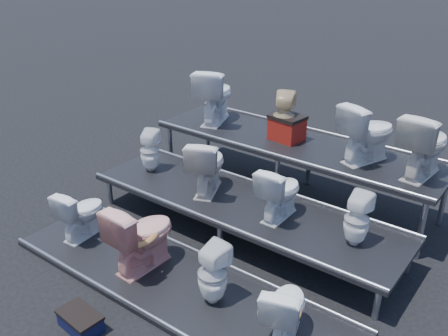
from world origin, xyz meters
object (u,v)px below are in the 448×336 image
Objects in this scene: toilet_4 at (150,151)px; toilet_5 at (207,165)px; red_crate at (287,129)px; toilet_8 at (215,95)px; toilet_9 at (284,116)px; toilet_2 at (213,274)px; toilet_0 at (81,212)px; toilet_10 at (368,132)px; step_stool at (81,322)px; toilet_11 at (425,144)px; toilet_6 at (280,192)px; toilet_3 at (285,309)px; toilet_7 at (357,219)px; toilet_1 at (142,235)px.

toilet_4 is 1.04m from toilet_5.
toilet_5 is at bearing -99.77° from red_crate.
toilet_9 is (1.24, 0.00, -0.08)m from toilet_8.
toilet_4 is at bearing -23.22° from toilet_5.
toilet_5 is at bearing -44.89° from toilet_2.
toilet_0 is at bearing 70.80° from toilet_4.
toilet_5 reaches higher than red_crate.
toilet_8 is 1.09× the size of toilet_10.
toilet_10 is 4.06m from step_stool.
toilet_11 is 1.85× the size of red_crate.
toilet_8 reaches higher than toilet_0.
toilet_11 is at bearing -158.61° from toilet_10.
toilet_0 is 1.35m from toilet_4.
toilet_0 is 0.99× the size of toilet_6.
toilet_0 is 1.09× the size of toilet_4.
toilet_3 is 1.08× the size of toilet_7.
toilet_11 is (0.71, 0.00, 0.01)m from toilet_10.
toilet_7 is 0.78× the size of toilet_10.
toilet_1 is at bearing 33.73° from toilet_7.
toilet_3 is at bearing -51.66° from red_crate.
red_crate is (1.39, 2.61, 0.63)m from toilet_0.
toilet_9 is at bearing 93.17° from step_stool.
toilet_0 is 2.94m from toilet_3.
red_crate is (0.05, 0.01, -0.19)m from toilet_9.
toilet_6 reaches higher than toilet_0.
red_crate is at bearing -130.71° from toilet_5.
step_stool is at bearing 65.80° from toilet_9.
red_crate is (-1.54, 2.61, 0.63)m from toilet_3.
toilet_4 is 1.39× the size of step_stool.
toilet_7 reaches higher than toilet_3.
step_stool is at bearing 56.46° from toilet_2.
step_stool is at bearing -84.53° from red_crate.
toilet_10 is 0.71m from toilet_11.
step_stool is at bearing 73.28° from toilet_5.
step_stool is (1.30, -2.36, -0.68)m from toilet_4.
toilet_11 is at bearing 160.56° from toilet_8.
toilet_10 is at bearing 7.24° from red_crate.
toilet_0 is 1.07m from toilet_1.
toilet_4 reaches higher than toilet_0.
toilet_0 is 2.75m from toilet_8.
toilet_8 is (-0.97, 2.60, 0.81)m from toilet_1.
toilet_2 is at bearing 83.19° from toilet_9.
toilet_1 is at bearing 51.82° from toilet_6.
toilet_2 is at bearing 53.91° from toilet_7.
toilet_10 is (2.62, 1.30, 0.49)m from toilet_4.
toilet_0 is 3.33m from toilet_7.
toilet_11 is at bearing 179.74° from toilet_4.
toilet_11 is (1.20, 1.30, 0.47)m from toilet_6.
toilet_10 is at bearing -111.26° from toilet_6.
toilet_3 is at bearing 36.62° from step_stool.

